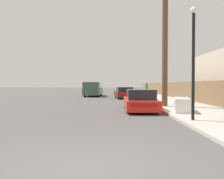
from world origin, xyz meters
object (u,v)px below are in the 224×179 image
Objects in this scene: discarded_fridge at (181,105)px; utility_pole at (164,41)px; parked_sports_car_red at (139,101)px; car_parked_mid at (123,93)px; street_lamp at (192,54)px; pedestrian at (146,89)px; pickup_truck at (92,89)px.

utility_pole is (-0.18, 2.98, 3.88)m from discarded_fridge.
utility_pole reaches higher than parked_sports_car_red.
parked_sports_car_red is at bearing -93.08° from car_parked_mid.
street_lamp is at bearing -68.22° from parked_sports_car_red.
pedestrian is at bearing 86.85° from street_lamp.
parked_sports_car_red is 4.96m from street_lamp.
utility_pole reaches higher than pickup_truck.
car_parked_mid is at bearing 96.84° from street_lamp.
parked_sports_car_red is 1.08× the size of car_parked_mid.
discarded_fridge is 18.03m from pickup_truck.
street_lamp reaches higher than pedestrian.
pedestrian is at bearing 80.53° from parked_sports_car_red.
utility_pole reaches higher than street_lamp.
car_parked_mid is 0.95× the size of street_lamp.
pickup_truck is 3.19× the size of pedestrian.
pickup_truck is at bearing 113.11° from utility_pole.
parked_sports_car_red is 13.91m from pedestrian.
pickup_truck is (-4.14, 15.47, 0.35)m from parked_sports_car_red.
pickup_truck is at bearing 123.40° from discarded_fridge.
parked_sports_car_red is 2.63× the size of pedestrian.
pickup_truck is (-6.14, 16.94, 0.44)m from discarded_fridge.
street_lamp reaches higher than car_parked_mid.
utility_pole reaches higher than discarded_fridge.
street_lamp is 17.95m from pedestrian.
pedestrian reaches higher than car_parked_mid.
parked_sports_car_red is at bearing 110.65° from street_lamp.
utility_pole is (1.82, 1.50, 3.79)m from parked_sports_car_red.
utility_pole reaches higher than car_parked_mid.
discarded_fridge is 2.49m from parked_sports_car_red.
street_lamp reaches higher than parked_sports_car_red.
pedestrian reaches higher than parked_sports_car_red.
parked_sports_car_red is 0.55× the size of utility_pole.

